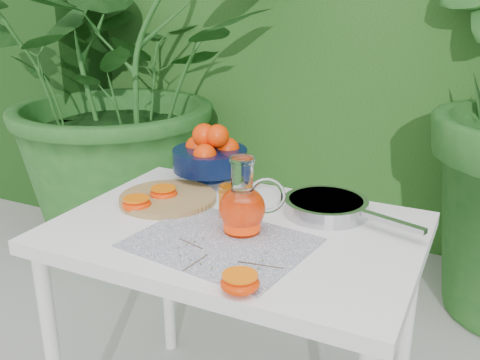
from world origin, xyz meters
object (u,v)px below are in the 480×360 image
at_px(white_table, 237,252).
at_px(saute_pan, 327,206).
at_px(fruit_bowl, 210,154).
at_px(juice_pitcher, 243,206).
at_px(cutting_board, 168,198).

xyz_separation_m(white_table, saute_pan, (0.20, 0.19, 0.11)).
relative_size(white_table, saute_pan, 2.20).
relative_size(white_table, fruit_bowl, 3.26).
xyz_separation_m(juice_pitcher, saute_pan, (0.17, 0.22, -0.05)).
relative_size(juice_pitcher, saute_pan, 0.46).
xyz_separation_m(white_table, fruit_bowl, (-0.25, 0.31, 0.17)).
xyz_separation_m(fruit_bowl, saute_pan, (0.45, -0.11, -0.07)).
bearing_deg(white_table, fruit_bowl, 129.48).
bearing_deg(cutting_board, fruit_bowl, 84.33).
bearing_deg(cutting_board, white_table, -14.84).
relative_size(white_table, juice_pitcher, 4.78).
relative_size(cutting_board, fruit_bowl, 0.98).
height_order(cutting_board, saute_pan, saute_pan).
height_order(white_table, saute_pan, saute_pan).
bearing_deg(white_table, juice_pitcher, -41.82).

